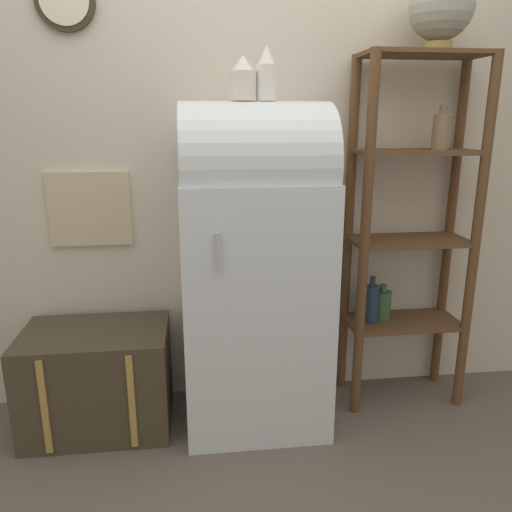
% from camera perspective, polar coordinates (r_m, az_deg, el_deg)
% --- Properties ---
extents(ground_plane, '(12.00, 12.00, 0.00)m').
position_cam_1_polar(ground_plane, '(2.55, 0.63, -20.92)').
color(ground_plane, '#60564C').
extents(wall_back, '(7.00, 0.09, 2.70)m').
position_cam_1_polar(wall_back, '(2.63, -1.08, 11.90)').
color(wall_back, beige).
rests_on(wall_back, ground_plane).
extents(refrigerator, '(0.69, 0.61, 1.59)m').
position_cam_1_polar(refrigerator, '(2.42, -0.13, -1.16)').
color(refrigerator, silver).
rests_on(refrigerator, ground_plane).
extents(suitcase_trunk, '(0.70, 0.48, 0.52)m').
position_cam_1_polar(suitcase_trunk, '(2.68, -17.60, -13.24)').
color(suitcase_trunk, '#423828').
rests_on(suitcase_trunk, ground_plane).
extents(shelf_unit, '(0.63, 0.32, 1.82)m').
position_cam_1_polar(shelf_unit, '(2.70, 17.13, 3.53)').
color(shelf_unit, brown).
rests_on(shelf_unit, ground_plane).
extents(globe, '(0.29, 0.29, 0.33)m').
position_cam_1_polar(globe, '(2.68, 20.43, 25.03)').
color(globe, '#AD8942').
rests_on(globe, shelf_unit).
extents(vase_left, '(0.12, 0.12, 0.19)m').
position_cam_1_polar(vase_left, '(2.32, -1.50, 19.50)').
color(vase_left, silver).
rests_on(vase_left, refrigerator).
extents(vase_center, '(0.09, 0.09, 0.24)m').
position_cam_1_polar(vase_center, '(2.34, 1.21, 19.96)').
color(vase_center, white).
rests_on(vase_center, refrigerator).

